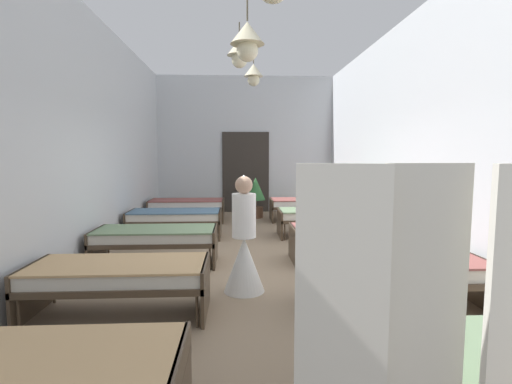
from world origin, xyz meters
TOP-DOWN VIEW (x-y plane):
  - ground_plane at (0.00, 0.00)m, footprint 5.82×11.51m
  - room_shell at (-0.00, 1.16)m, footprint 5.62×11.11m
  - bed_left_row_0 at (-1.56, -3.80)m, footprint 1.90×0.84m
  - bed_left_row_1 at (-1.56, -1.90)m, footprint 1.90×0.84m
  - bed_right_row_1 at (1.56, -1.90)m, footprint 1.90×0.84m
  - bed_left_row_2 at (-1.56, 0.00)m, footprint 1.90×0.84m
  - bed_right_row_2 at (1.56, 0.00)m, footprint 1.90×0.84m
  - bed_left_row_3 at (-1.56, 1.90)m, footprint 1.90×0.84m
  - bed_right_row_3 at (1.56, 1.90)m, footprint 1.90×0.84m
  - bed_left_row_4 at (-1.56, 3.80)m, footprint 1.90×0.84m
  - bed_right_row_4 at (1.56, 3.80)m, footprint 1.90×0.84m
  - nurse_near_aisle at (-0.19, -1.27)m, footprint 0.52×0.52m
  - patient_seated_primary at (1.21, -1.85)m, footprint 0.44×0.44m
  - potted_plant at (0.24, 4.31)m, footprint 0.54×0.54m
  - privacy_screen at (0.61, -4.28)m, footprint 1.25×0.17m

SIDE VIEW (x-z plane):
  - ground_plane at x=0.00m, z-range -0.10..0.00m
  - bed_left_row_0 at x=-1.56m, z-range 0.15..0.73m
  - bed_left_row_1 at x=-1.56m, z-range 0.15..0.73m
  - bed_right_row_1 at x=1.56m, z-range 0.15..0.73m
  - bed_left_row_2 at x=-1.56m, z-range 0.15..0.73m
  - bed_right_row_2 at x=1.56m, z-range 0.15..0.73m
  - bed_left_row_3 at x=-1.56m, z-range 0.15..0.73m
  - bed_right_row_3 at x=1.56m, z-range 0.15..0.73m
  - bed_left_row_4 at x=-1.56m, z-range 0.15..0.73m
  - bed_right_row_4 at x=1.56m, z-range 0.15..0.73m
  - nurse_near_aisle at x=-0.19m, z-range -0.21..1.27m
  - potted_plant at x=0.24m, z-range 0.10..1.21m
  - privacy_screen at x=0.61m, z-range 0.00..1.70m
  - patient_seated_primary at x=1.21m, z-range 0.47..1.27m
  - room_shell at x=0.00m, z-range 0.01..4.06m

